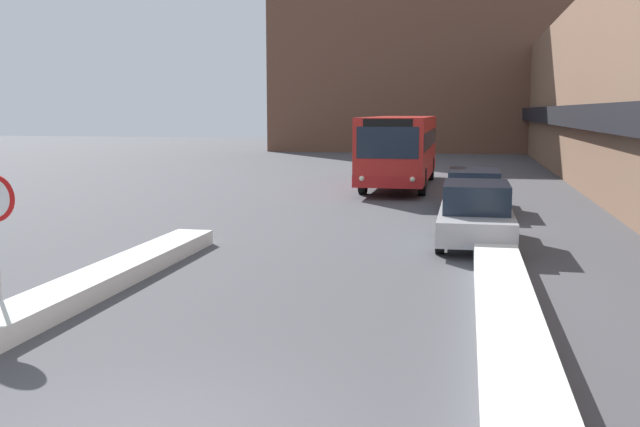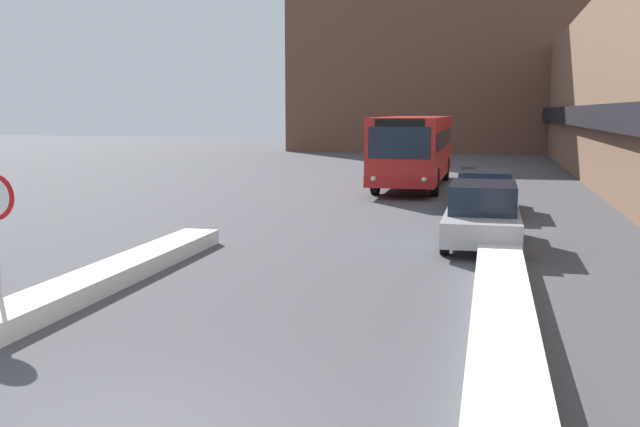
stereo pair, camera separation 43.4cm
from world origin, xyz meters
TOP-DOWN VIEW (x-y plane):
  - building_backdrop_far at (0.00, 54.23)m, footprint 26.00×8.00m
  - snow_bank_right at (3.60, 4.24)m, footprint 0.90×16.93m
  - city_bus at (0.13, 25.00)m, footprint 2.61×10.57m
  - parked_car_front at (3.20, 11.69)m, footprint 1.81×4.22m
  - parked_car_back at (3.20, 17.74)m, footprint 1.88×4.75m

SIDE VIEW (x-z plane):
  - snow_bank_right at x=3.60m, z-range 0.00..0.42m
  - parked_car_back at x=3.20m, z-range 0.02..1.37m
  - parked_car_front at x=3.20m, z-range 0.00..1.52m
  - city_bus at x=0.13m, z-range 0.15..3.17m
  - building_backdrop_far at x=0.00m, z-range 0.00..18.90m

